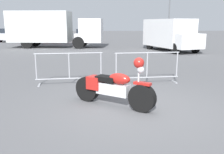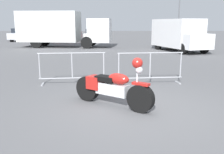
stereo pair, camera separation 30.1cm
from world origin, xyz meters
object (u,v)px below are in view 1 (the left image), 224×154
motorcycle (113,87)px  box_truck (51,28)px  crowd_barrier_near (69,68)px  pedestrian (35,35)px  parked_car_red (61,35)px  crowd_barrier_far (147,67)px  parked_car_white (85,35)px  street_lamp (170,6)px  delivery_van (170,34)px  parked_car_silver (12,35)px  parked_car_maroon (36,35)px

motorcycle → box_truck: box_truck is taller
crowd_barrier_near → pedestrian: pedestrian is taller
pedestrian → parked_car_red: bearing=-65.9°
crowd_barrier_far → pedestrian: size_ratio=1.32×
crowd_barrier_far → box_truck: (-5.51, 13.24, 1.08)m
parked_car_white → street_lamp: size_ratio=0.75×
box_truck → parked_car_red: box_truck is taller
motorcycle → pedestrian: 19.79m
box_truck → pedestrian: box_truck is taller
crowd_barrier_far → motorcycle: bearing=-119.6°
parked_car_white → delivery_van: bearing=-140.5°
motorcycle → parked_car_white: 23.19m
parked_car_red → crowd_barrier_near: bearing=-164.0°
parked_car_silver → delivery_van: bearing=-118.6°
box_truck → delivery_van: 9.76m
motorcycle → parked_car_red: (-4.45, 22.90, 0.26)m
pedestrian → parked_car_maroon: bearing=-30.3°
parked_car_red → parked_car_silver: bearing=93.9°
delivery_van → parked_car_maroon: delivery_van is taller
box_truck → parked_car_maroon: size_ratio=1.89×
delivery_van → parked_car_red: size_ratio=1.19×
delivery_van → street_lamp: street_lamp is taller
crowd_barrier_far → parked_car_red: parked_car_red is taller
box_truck → parked_car_white: 8.02m
motorcycle → box_truck: bearing=140.5°
crowd_barrier_near → parked_car_red: (-3.13, 20.58, 0.19)m
crowd_barrier_near → parked_car_maroon: 21.57m
parked_car_white → crowd_barrier_far: bearing=-164.4°
crowd_barrier_far → pedestrian: bearing=114.9°
delivery_van → pedestrian: (-11.35, 6.35, -0.32)m
parked_car_red → parked_car_white: bearing=-78.0°
delivery_van → parked_car_maroon: bearing=-149.2°
parked_car_maroon → parked_car_red: 2.74m
parked_car_white → street_lamp: bearing=-106.7°
delivery_van → parked_car_maroon: size_ratio=1.28×
parked_car_white → box_truck: bearing=169.2°
parked_car_maroon → parked_car_white: bearing=-82.3°
street_lamp → box_truck: bearing=-161.4°
box_truck → parked_car_white: bearing=78.3°
crowd_barrier_near → crowd_barrier_far: bearing=0.0°
crowd_barrier_near → delivery_van: 11.94m
box_truck → crowd_barrier_far: bearing=-61.0°
box_truck → delivery_van: (9.23, -3.16, -0.39)m
crowd_barrier_far → parked_car_white: 21.02m
box_truck → delivery_van: size_ratio=1.47×
parked_car_silver → parked_car_maroon: (2.74, -0.14, -0.04)m
motorcycle → parked_car_silver: 25.25m
box_truck → street_lamp: street_lamp is taller
motorcycle → parked_car_red: bearing=136.5°
box_truck → street_lamp: (11.07, 3.73, 2.08)m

